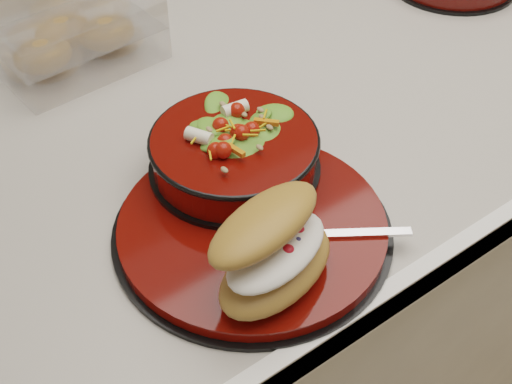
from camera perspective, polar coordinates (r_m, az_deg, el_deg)
island_counter at (r=1.39m, az=4.92°, el=-5.36°), size 1.24×0.74×0.90m
dinner_plate at (r=0.82m, az=-0.21°, el=-2.87°), size 0.32×0.32×0.02m
salad_bowl at (r=0.85m, az=-1.76°, el=3.55°), size 0.21×0.21×0.09m
croissant at (r=0.72m, az=1.35°, el=-4.64°), size 0.17×0.13×0.09m
fork at (r=0.80m, az=6.45°, el=-3.34°), size 0.14×0.10×0.00m
pastry_box at (r=1.11m, az=-14.44°, el=12.11°), size 0.24×0.18×0.09m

